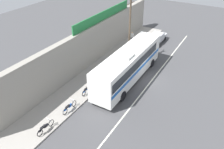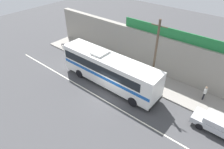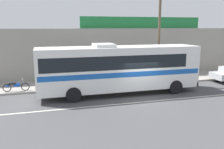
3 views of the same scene
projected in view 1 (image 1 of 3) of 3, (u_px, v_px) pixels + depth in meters
ground_plane at (145, 78)px, 25.88m from camera, size 70.00×70.00×0.00m
sidewalk_slab at (107, 66)px, 28.07m from camera, size 30.00×3.60×0.14m
storefront_facade at (91, 45)px, 27.74m from camera, size 30.00×0.70×4.80m
storefront_billboard at (104, 15)px, 28.34m from camera, size 12.50×0.12×1.10m
road_center_stripe at (152, 80)px, 25.54m from camera, size 30.00×0.14×0.01m
intercity_bus at (128, 64)px, 24.50m from camera, size 11.94×2.64×3.78m
parked_car at (157, 38)px, 33.97m from camera, size 4.29×1.85×1.37m
utility_pole at (130, 30)px, 27.35m from camera, size 1.60×0.22×7.80m
motorcycle_blue at (45, 127)px, 18.66m from camera, size 1.91×0.56×0.94m
motorcycle_green at (87, 89)px, 23.12m from camera, size 1.85×0.56×0.94m
motorcycle_red at (69, 107)px, 20.83m from camera, size 1.92×0.56×0.94m
pedestrian_far_right at (132, 36)px, 33.48m from camera, size 0.30×0.48×1.65m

